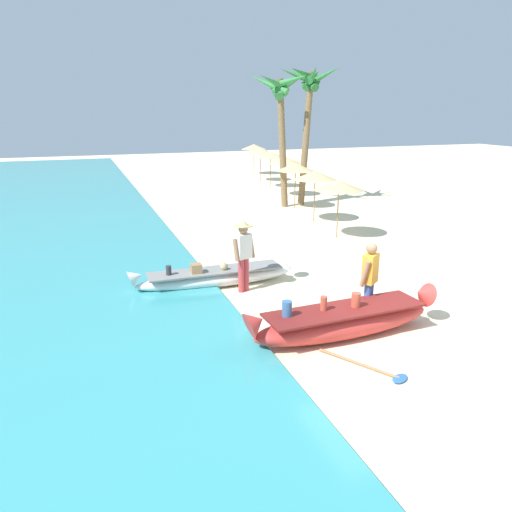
# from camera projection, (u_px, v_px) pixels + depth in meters

# --- Properties ---
(ground_plane) EXTENTS (80.00, 80.00, 0.00)m
(ground_plane) POSITION_uv_depth(u_px,v_px,m) (376.00, 327.00, 9.89)
(ground_plane) COLOR beige
(boat_red_foreground) EXTENTS (4.06, 0.99, 0.88)m
(boat_red_foreground) POSITION_uv_depth(u_px,v_px,m) (344.00, 321.00, 9.41)
(boat_red_foreground) COLOR red
(boat_red_foreground) RESTS_ON ground
(boat_white_midground) EXTENTS (4.15, 0.70, 0.69)m
(boat_white_midground) POSITION_uv_depth(u_px,v_px,m) (215.00, 277.00, 12.10)
(boat_white_midground) COLOR white
(boat_white_midground) RESTS_ON ground
(person_vendor_hatted) EXTENTS (0.58, 0.44, 1.72)m
(person_vendor_hatted) POSITION_uv_depth(u_px,v_px,m) (243.00, 251.00, 11.55)
(person_vendor_hatted) COLOR #B2383D
(person_vendor_hatted) RESTS_ON ground
(person_tourist_customer) EXTENTS (0.56, 0.49, 1.64)m
(person_tourist_customer) POSITION_uv_depth(u_px,v_px,m) (370.00, 278.00, 9.96)
(person_tourist_customer) COLOR #3D5BA8
(person_tourist_customer) RESTS_ON ground
(parasol_row_0) EXTENTS (1.60, 1.60, 1.91)m
(parasol_row_0) POSITION_uv_depth(u_px,v_px,m) (339.00, 185.00, 16.19)
(parasol_row_0) COLOR #8E6B47
(parasol_row_0) RESTS_ON ground
(parasol_row_1) EXTENTS (1.60, 1.60, 1.91)m
(parasol_row_1) POSITION_uv_depth(u_px,v_px,m) (315.00, 175.00, 18.53)
(parasol_row_1) COLOR #8E6B47
(parasol_row_1) RESTS_ON ground
(parasol_row_2) EXTENTS (1.60, 1.60, 1.91)m
(parasol_row_2) POSITION_uv_depth(u_px,v_px,m) (295.00, 167.00, 21.05)
(parasol_row_2) COLOR #8E6B47
(parasol_row_2) RESTS_ON ground
(parasol_row_3) EXTENTS (1.60, 1.60, 1.91)m
(parasol_row_3) POSITION_uv_depth(u_px,v_px,m) (285.00, 160.00, 23.92)
(parasol_row_3) COLOR #8E6B47
(parasol_row_3) RESTS_ON ground
(parasol_row_4) EXTENTS (1.60, 1.60, 1.91)m
(parasol_row_4) POSITION_uv_depth(u_px,v_px,m) (270.00, 155.00, 26.54)
(parasol_row_4) COLOR #8E6B47
(parasol_row_4) RESTS_ON ground
(parasol_row_5) EXTENTS (1.60, 1.60, 1.91)m
(parasol_row_5) POSITION_uv_depth(u_px,v_px,m) (261.00, 151.00, 28.83)
(parasol_row_5) COLOR #8E6B47
(parasol_row_5) RESTS_ON ground
(parasol_row_6) EXTENTS (1.60, 1.60, 1.91)m
(parasol_row_6) POSITION_uv_depth(u_px,v_px,m) (254.00, 147.00, 31.73)
(parasol_row_6) COLOR #8E6B47
(parasol_row_6) RESTS_ON ground
(palm_tree_tall_inland) EXTENTS (2.32, 2.64, 5.59)m
(palm_tree_tall_inland) POSITION_uv_depth(u_px,v_px,m) (280.00, 101.00, 20.56)
(palm_tree_tall_inland) COLOR brown
(palm_tree_tall_inland) RESTS_ON ground
(palm_tree_leaning_seaward) EXTENTS (2.55, 2.71, 5.90)m
(palm_tree_leaning_seaward) POSITION_uv_depth(u_px,v_px,m) (310.00, 91.00, 20.95)
(palm_tree_leaning_seaward) COLOR brown
(palm_tree_leaning_seaward) RESTS_ON ground
(paddle) EXTENTS (0.98, 1.51, 0.05)m
(paddle) POSITION_uv_depth(u_px,v_px,m) (372.00, 369.00, 8.28)
(paddle) COLOR #8E6B47
(paddle) RESTS_ON ground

